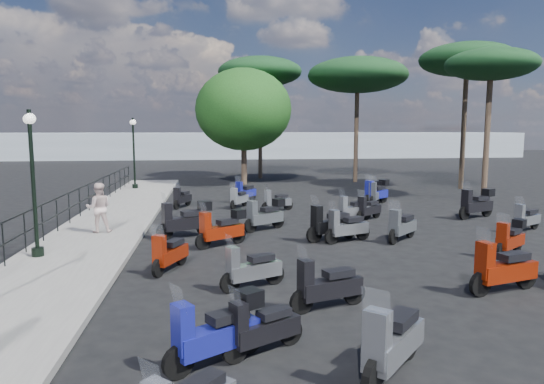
{
  "coord_description": "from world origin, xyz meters",
  "views": [
    {
      "loc": [
        -2.72,
        -14.17,
        3.48
      ],
      "look_at": [
        -0.61,
        3.14,
        1.2
      ],
      "focal_mm": 32.0,
      "sensor_mm": 36.0,
      "label": 1
    }
  ],
  "objects": [
    {
      "name": "scooter_13",
      "position": [
        3.37,
        -4.85,
        0.51
      ],
      "size": [
        1.81,
        0.77,
        1.47
      ],
      "rotation": [
        0.0,
        0.0,
        1.84
      ],
      "color": "black",
      "rests_on": "ground"
    },
    {
      "name": "scooter_26",
      "position": [
        7.86,
        0.91,
        0.43
      ],
      "size": [
        1.42,
        0.87,
        1.24
      ],
      "rotation": [
        0.0,
        0.0,
        2.06
      ],
      "color": "black",
      "rests_on": "ground"
    },
    {
      "name": "scooter_5",
      "position": [
        -4.12,
        7.4,
        0.42
      ],
      "size": [
        0.79,
        1.44,
        1.22
      ],
      "rotation": [
        0.0,
        0.0,
        2.73
      ],
      "color": "black",
      "rests_on": "ground"
    },
    {
      "name": "scooter_10",
      "position": [
        -0.97,
        2.14,
        0.52
      ],
      "size": [
        1.52,
        1.13,
        1.39
      ],
      "rotation": [
        0.0,
        0.0,
        2.17
      ],
      "color": "black",
      "rests_on": "ground"
    },
    {
      "name": "ground",
      "position": [
        0.0,
        0.0,
        0.0
      ],
      "size": [
        120.0,
        120.0,
        0.0
      ],
      "primitive_type": "plane",
      "color": "black",
      "rests_on": "ground"
    },
    {
      "name": "scooter_7",
      "position": [
        -0.57,
        -5.33,
        0.46
      ],
      "size": [
        1.61,
        0.76,
        1.33
      ],
      "rotation": [
        0.0,
        0.0,
        1.89
      ],
      "color": "black",
      "rests_on": "ground"
    },
    {
      "name": "scooter_1",
      "position": [
        -2.01,
        -7.06,
        0.41
      ],
      "size": [
        1.34,
        0.85,
        1.18
      ],
      "rotation": [
        0.0,
        0.0,
        2.08
      ],
      "color": "black",
      "rests_on": "ground"
    },
    {
      "name": "scooter_2",
      "position": [
        -3.82,
        -2.38,
        0.44
      ],
      "size": [
        0.83,
        1.48,
        1.26
      ],
      "rotation": [
        0.0,
        0.0,
        2.71
      ],
      "color": "black",
      "rests_on": "ground"
    },
    {
      "name": "pedestrian_far",
      "position": [
        -6.4,
        1.78,
        0.96
      ],
      "size": [
        0.88,
        0.74,
        1.61
      ],
      "primitive_type": "imported",
      "rotation": [
        0.0,
        0.0,
        3.31
      ],
      "color": "beige",
      "rests_on": "sidewalk"
    },
    {
      "name": "scooter_12",
      "position": [
        -0.27,
        -7.98,
        0.51
      ],
      "size": [
        1.33,
        1.42,
        1.46
      ],
      "rotation": [
        0.0,
        0.0,
        2.39
      ],
      "color": "black",
      "rests_on": "ground"
    },
    {
      "name": "pine_0",
      "position": [
        6.57,
        16.68,
        6.87
      ],
      "size": [
        6.44,
        6.44,
        8.02
      ],
      "color": "#38281E",
      "rests_on": "ground"
    },
    {
      "name": "scooter_14",
      "position": [
        0.9,
        0.35,
        0.51
      ],
      "size": [
        1.75,
        0.9,
        1.47
      ],
      "rotation": [
        0.0,
        0.0,
        1.95
      ],
      "color": "black",
      "rests_on": "ground"
    },
    {
      "name": "scooter_11",
      "position": [
        -1.23,
        8.77,
        0.45
      ],
      "size": [
        1.12,
        1.32,
        1.3
      ],
      "rotation": [
        0.0,
        0.0,
        2.45
      ],
      "color": "black",
      "rests_on": "ground"
    },
    {
      "name": "scooter_20",
      "position": [
        3.17,
        3.56,
        0.42
      ],
      "size": [
        1.24,
        1.03,
        1.21
      ],
      "rotation": [
        0.0,
        0.0,
        2.25
      ],
      "color": "black",
      "rests_on": "ground"
    },
    {
      "name": "scooter_25",
      "position": [
        5.41,
        -1.97,
        0.47
      ],
      "size": [
        1.36,
        1.04,
        1.25
      ],
      "rotation": [
        0.0,
        0.0,
        2.18
      ],
      "color": "black",
      "rests_on": "ground"
    },
    {
      "name": "scooter_4",
      "position": [
        -1.62,
        7.04,
        0.41
      ],
      "size": [
        0.88,
        1.32,
        1.18
      ],
      "rotation": [
        0.0,
        0.0,
        2.6
      ],
      "color": "black",
      "rests_on": "ground"
    },
    {
      "name": "scooter_3",
      "position": [
        -3.62,
        1.33,
        0.56
      ],
      "size": [
        1.77,
        1.0,
        1.5
      ],
      "rotation": [
        0.0,
        0.0,
        1.99
      ],
      "color": "black",
      "rests_on": "ground"
    },
    {
      "name": "distant_hills",
      "position": [
        0.0,
        45.0,
        1.5
      ],
      "size": [
        70.0,
        8.0,
        3.0
      ],
      "primitive_type": "cube",
      "color": "gray",
      "rests_on": "ground"
    },
    {
      "name": "scooter_22",
      "position": [
        4.78,
        7.34,
        0.55
      ],
      "size": [
        1.54,
        1.28,
        1.46
      ],
      "rotation": [
        0.0,
        0.0,
        2.24
      ],
      "color": "black",
      "rests_on": "ground"
    },
    {
      "name": "sidewalk",
      "position": [
        -6.5,
        3.0,
        0.07
      ],
      "size": [
        3.0,
        30.0,
        0.15
      ],
      "primitive_type": "cube",
      "color": "slate",
      "rests_on": "ground"
    },
    {
      "name": "scooter_15",
      "position": [
        1.34,
        0.09,
        0.46
      ],
      "size": [
        1.59,
        0.81,
        1.33
      ],
      "rotation": [
        0.0,
        0.0,
        1.95
      ],
      "color": "black",
      "rests_on": "ground"
    },
    {
      "name": "scooter_21",
      "position": [
        2.5,
        3.35,
        0.44
      ],
      "size": [
        1.52,
        0.77,
        1.27
      ],
      "rotation": [
        0.0,
        0.0,
        1.94
      ],
      "color": "black",
      "rests_on": "ground"
    },
    {
      "name": "pine_3",
      "position": [
        10.58,
        8.15,
        6.48
      ],
      "size": [
        4.33,
        4.33,
        7.3
      ],
      "color": "#38281E",
      "rests_on": "ground"
    },
    {
      "name": "pine_2",
      "position": [
        0.6,
        19.88,
        7.35
      ],
      "size": [
        5.81,
        5.81,
        8.4
      ],
      "color": "#38281E",
      "rests_on": "ground"
    },
    {
      "name": "lamp_post_1",
      "position": [
        -7.34,
        -1.08,
        2.33
      ],
      "size": [
        0.59,
        1.06,
        3.82
      ],
      "rotation": [
        0.0,
        0.0,
        0.39
      ],
      "color": "black",
      "rests_on": "sidewalk"
    },
    {
      "name": "scooter_6",
      "position": [
        -2.71,
        -7.32,
        0.51
      ],
      "size": [
        1.52,
        1.06,
        1.36
      ],
      "rotation": [
        0.0,
        0.0,
        2.13
      ],
      "color": "black",
      "rests_on": "ground"
    },
    {
      "name": "scooter_27",
      "position": [
        7.49,
        3.42,
        0.56
      ],
      "size": [
        1.76,
        0.97,
        1.48
      ],
      "rotation": [
        0.0,
        0.0,
        1.97
      ],
      "color": "black",
      "rests_on": "ground"
    },
    {
      "name": "broadleaf_tree",
      "position": [
        -0.78,
        16.2,
        4.65
      ],
      "size": [
        5.98,
        5.98,
        7.2
      ],
      "color": "#38281E",
      "rests_on": "ground"
    },
    {
      "name": "scooter_16",
      "position": [
        -0.06,
        6.02,
        0.41
      ],
      "size": [
        1.42,
        0.72,
        1.18
      ],
      "rotation": [
        0.0,
        0.0,
        1.94
      ],
      "color": "black",
      "rests_on": "ground"
    },
    {
      "name": "scooter_9",
      "position": [
        -2.49,
        0.02,
        0.52
      ],
      "size": [
        1.54,
        1.09,
        1.39
      ],
      "rotation": [
        0.0,
        0.0,
        2.14
      ],
      "color": "black",
      "rests_on": "ground"
    },
    {
      "name": "scooter_28",
      "position": [
        4.74,
        7.31,
        0.51
      ],
      "size": [
        1.09,
        1.51,
        1.36
      ],
      "rotation": [
        0.0,
        0.0,
        2.56
      ],
      "color": "black",
      "rests_on": "ground"
    },
    {
      "name": "railing",
      "position": [
        -7.8,
        2.8,
        0.9
      ],
      "size": [
        0.04,
        26.04,
        1.1
      ],
      "color": "black",
      "rests_on": "sidewalk"
    },
    {
      "name": "lamp_post_2",
      "position": [
        -7.11,
        13.71,
        2.39
      ],
      "size": [
        0.48,
        1.14,
        3.93
      ],
      "rotation": [
        0.0,
        0.0,
        0.24
      ],
      "color": "black",
      "rests_on": "sidewalk"
    },
    {
      "name": "scooter_8",
      "position": [
        -1.92,
        -3.95,
        0.44
      ],
      "size": [
        1.48,
        0.85,
        1.27
      ],
      "rotation": [
        0.0,
        0.0,
        2.01
      ],
      "color": "black",
      "rests_on": "ground"
    },
    {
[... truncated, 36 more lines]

